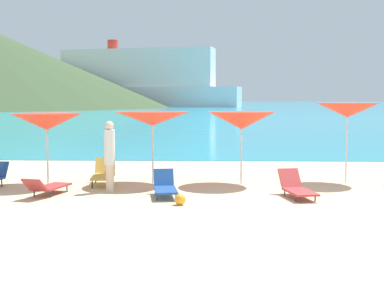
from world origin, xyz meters
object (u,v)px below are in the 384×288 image
umbrella_3 (153,119)px  lounge_chair_7 (165,186)px  umbrella_4 (242,121)px  cruise_ship (137,81)px  umbrella_5 (347,110)px  lounge_chair_8 (297,187)px  beachgoer_0 (110,153)px  umbrella_2 (47,122)px  lounge_chair_9 (47,186)px  lounge_chair_5 (104,174)px  beach_ball (180,199)px

umbrella_3 → lounge_chair_7: size_ratio=1.63×
umbrella_4 → cruise_ship: 150.38m
umbrella_4 → lounge_chair_7: 3.35m
lounge_chair_7 → cruise_ship: bearing=89.2°
umbrella_5 → lounge_chair_7: bearing=-155.7°
lounge_chair_8 → beachgoer_0: 5.06m
umbrella_2 → beachgoer_0: 2.36m
lounge_chair_8 → lounge_chair_9: lounge_chair_8 is taller
lounge_chair_5 → lounge_chair_9: 2.11m
umbrella_5 → lounge_chair_5: 7.48m
lounge_chair_7 → lounge_chair_9: lounge_chair_7 is taller
umbrella_4 → cruise_ship: size_ratio=0.03×
umbrella_2 → beachgoer_0: (2.00, -0.96, -0.81)m
lounge_chair_9 → cruise_ship: cruise_ship is taller
umbrella_3 → lounge_chair_5: bearing=-171.3°
lounge_chair_5 → beachgoer_0: bearing=-76.4°
umbrella_2 → beach_ball: umbrella_2 is taller
lounge_chair_5 → lounge_chair_9: (-1.13, -1.79, -0.08)m
lounge_chair_7 → lounge_chair_8: bearing=-9.3°
umbrella_2 → umbrella_3: size_ratio=0.90×
umbrella_2 → lounge_chair_7: size_ratio=1.47×
lounge_chair_8 → lounge_chair_9: bearing=167.7°
umbrella_5 → lounge_chair_5: umbrella_5 is taller
umbrella_3 → lounge_chair_7: (0.52, -2.03, -1.67)m
umbrella_2 → umbrella_3: bearing=7.5°
lounge_chair_7 → beachgoer_0: beachgoer_0 is taller
umbrella_2 → umbrella_5: size_ratio=0.88×
umbrella_4 → beach_ball: (-1.65, -3.16, -1.75)m
lounge_chair_9 → beach_ball: lounge_chair_9 is taller
umbrella_5 → beachgoer_0: bearing=-166.0°
umbrella_2 → beach_ball: size_ratio=7.71×
lounge_chair_7 → umbrella_3: bearing=95.8°
umbrella_5 → cruise_ship: 150.57m
umbrella_5 → lounge_chair_5: (-7.23, -0.57, -1.86)m
lounge_chair_8 → umbrella_3: bearing=140.4°
beach_ball → cruise_ship: 153.34m
lounge_chair_5 → lounge_chair_7: 2.67m
lounge_chair_8 → umbrella_4: bearing=109.9°
lounge_chair_5 → lounge_chair_9: bearing=-128.2°
lounge_chair_7 → beachgoer_0: (-1.56, 0.67, 0.79)m
umbrella_4 → lounge_chair_9: umbrella_4 is taller
lounge_chair_5 → beachgoer_0: 1.41m
lounge_chair_9 → umbrella_3: bearing=-127.5°
lounge_chair_8 → beach_ball: bearing=-171.8°
lounge_chair_7 → beachgoer_0: 1.87m
lounge_chair_8 → cruise_ship: (-24.37, 150.57, 7.66)m
umbrella_3 → umbrella_5: umbrella_5 is taller
cruise_ship → umbrella_4: bearing=-68.9°
lounge_chair_7 → beachgoer_0: bearing=147.9°
lounge_chair_7 → beach_ball: size_ratio=5.23×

